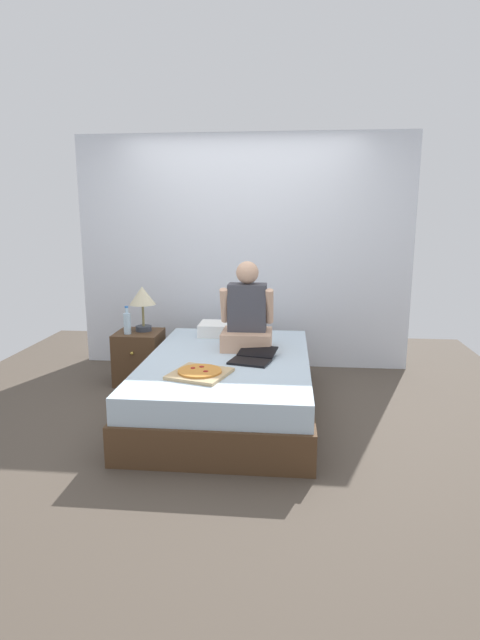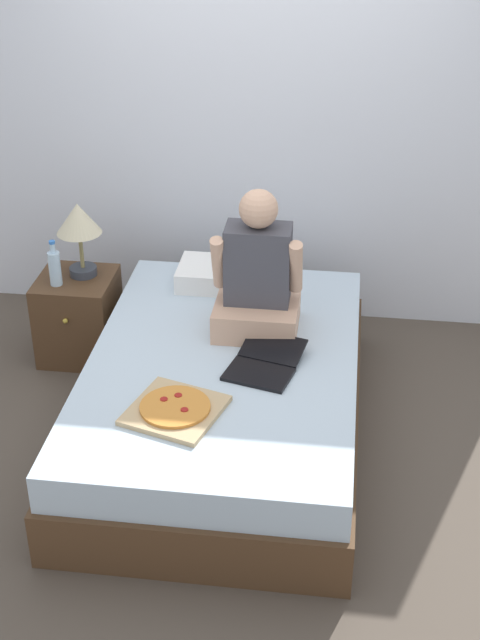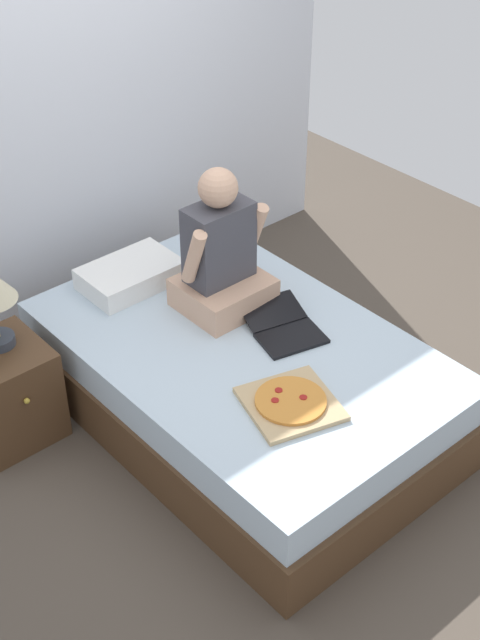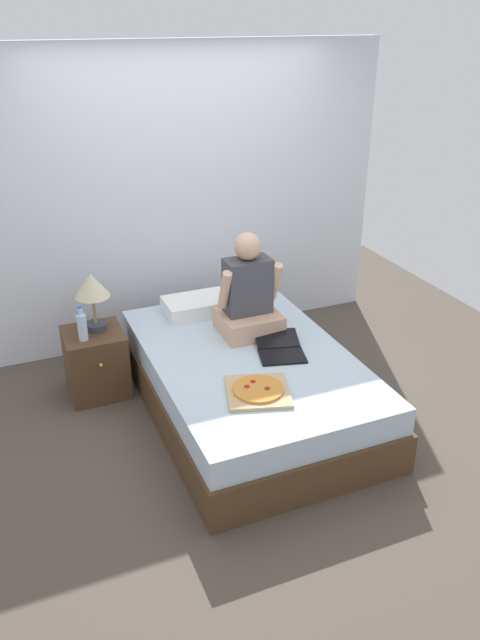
{
  "view_description": "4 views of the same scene",
  "coord_description": "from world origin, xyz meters",
  "px_view_note": "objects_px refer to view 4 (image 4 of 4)",
  "views": [
    {
      "loc": [
        0.5,
        -4.02,
        1.66
      ],
      "look_at": [
        0.11,
        -0.05,
        0.82
      ],
      "focal_mm": 28.0,
      "sensor_mm": 36.0,
      "label": 1
    },
    {
      "loc": [
        0.58,
        -3.78,
        2.91
      ],
      "look_at": [
        0.1,
        -0.12,
        0.78
      ],
      "focal_mm": 50.0,
      "sensor_mm": 36.0,
      "label": 2
    },
    {
      "loc": [
        -2.32,
        -2.64,
        3.19
      ],
      "look_at": [
        -0.08,
        -0.07,
        0.69
      ],
      "focal_mm": 50.0,
      "sensor_mm": 36.0,
      "label": 3
    },
    {
      "loc": [
        -1.55,
        -3.57,
        2.68
      ],
      "look_at": [
        -0.09,
        -0.06,
        0.79
      ],
      "focal_mm": 35.0,
      "sensor_mm": 36.0,
      "label": 4
    }
  ],
  "objects_px": {
    "pizza_box": "(258,391)",
    "water_bottle": "(82,326)",
    "lamp_on_left_nightstand": "(92,289)",
    "laptop": "(280,350)",
    "bed": "(248,383)",
    "person_seated": "(248,297)",
    "nightstand_left": "(96,362)"
  },
  "relations": [
    {
      "from": "water_bottle",
      "to": "bed",
      "type": "bearing_deg",
      "value": -29.38
    },
    {
      "from": "bed",
      "to": "laptop",
      "type": "bearing_deg",
      "value": -20.32
    },
    {
      "from": "water_bottle",
      "to": "pizza_box",
      "type": "height_order",
      "value": "water_bottle"
    },
    {
      "from": "lamp_on_left_nightstand",
      "to": "pizza_box",
      "type": "bearing_deg",
      "value": -57.41
    },
    {
      "from": "person_seated",
      "to": "bed",
      "type": "bearing_deg",
      "value": -112.71
    },
    {
      "from": "bed",
      "to": "nightstand_left",
      "type": "xyz_separation_m",
      "value": [
        -0.98,
        0.69,
        0.02
      ]
    },
    {
      "from": "nightstand_left",
      "to": "lamp_on_left_nightstand",
      "type": "height_order",
      "value": "lamp_on_left_nightstand"
    },
    {
      "from": "laptop",
      "to": "nightstand_left",
      "type": "bearing_deg",
      "value": 147.32
    },
    {
      "from": "bed",
      "to": "lamp_on_left_nightstand",
      "type": "height_order",
      "value": "lamp_on_left_nightstand"
    },
    {
      "from": "person_seated",
      "to": "laptop",
      "type": "xyz_separation_m",
      "value": [
        0.08,
        -0.4,
        -0.27
      ]
    },
    {
      "from": "nightstand_left",
      "to": "pizza_box",
      "type": "height_order",
      "value": "pizza_box"
    },
    {
      "from": "bed",
      "to": "water_bottle",
      "type": "bearing_deg",
      "value": 150.62
    },
    {
      "from": "pizza_box",
      "to": "water_bottle",
      "type": "bearing_deg",
      "value": 129.7
    },
    {
      "from": "nightstand_left",
      "to": "water_bottle",
      "type": "distance_m",
      "value": 0.39
    },
    {
      "from": "nightstand_left",
      "to": "lamp_on_left_nightstand",
      "type": "relative_size",
      "value": 1.15
    },
    {
      "from": "water_bottle",
      "to": "person_seated",
      "type": "relative_size",
      "value": 0.35
    },
    {
      "from": "nightstand_left",
      "to": "laptop",
      "type": "relative_size",
      "value": 1.08
    },
    {
      "from": "bed",
      "to": "nightstand_left",
      "type": "relative_size",
      "value": 4.14
    },
    {
      "from": "laptop",
      "to": "pizza_box",
      "type": "distance_m",
      "value": 0.56
    },
    {
      "from": "nightstand_left",
      "to": "laptop",
      "type": "bearing_deg",
      "value": -32.68
    },
    {
      "from": "water_bottle",
      "to": "person_seated",
      "type": "bearing_deg",
      "value": -12.82
    },
    {
      "from": "laptop",
      "to": "pizza_box",
      "type": "relative_size",
      "value": 0.96
    },
    {
      "from": "laptop",
      "to": "lamp_on_left_nightstand",
      "type": "bearing_deg",
      "value": 144.74
    },
    {
      "from": "nightstand_left",
      "to": "water_bottle",
      "type": "bearing_deg",
      "value": -131.65
    },
    {
      "from": "water_bottle",
      "to": "laptop",
      "type": "xyz_separation_m",
      "value": [
        1.27,
        -0.68,
        -0.13
      ]
    },
    {
      "from": "nightstand_left",
      "to": "person_seated",
      "type": "distance_m",
      "value": 1.28
    },
    {
      "from": "lamp_on_left_nightstand",
      "to": "laptop",
      "type": "height_order",
      "value": "lamp_on_left_nightstand"
    },
    {
      "from": "water_bottle",
      "to": "lamp_on_left_nightstand",
      "type": "bearing_deg",
      "value": 49.4
    },
    {
      "from": "water_bottle",
      "to": "pizza_box",
      "type": "bearing_deg",
      "value": -50.3
    },
    {
      "from": "water_bottle",
      "to": "person_seated",
      "type": "height_order",
      "value": "person_seated"
    },
    {
      "from": "pizza_box",
      "to": "lamp_on_left_nightstand",
      "type": "bearing_deg",
      "value": 122.59
    },
    {
      "from": "nightstand_left",
      "to": "pizza_box",
      "type": "bearing_deg",
      "value": -55.01
    }
  ]
}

